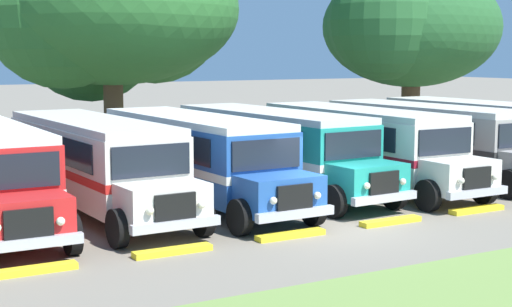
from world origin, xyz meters
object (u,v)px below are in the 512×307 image
(parked_bus_slot_4, at_px, (274,146))
(parked_bus_slot_7, at_px, (483,132))
(parked_bus_slot_5, at_px, (362,143))
(secondary_tree, at_px, (408,25))
(broad_shade_tree, at_px, (107,14))
(parked_bus_slot_2, at_px, (94,160))
(parked_bus_slot_3, at_px, (196,154))
(parked_bus_slot_6, at_px, (429,137))

(parked_bus_slot_4, distance_m, parked_bus_slot_7, 10.30)
(parked_bus_slot_4, distance_m, parked_bus_slot_5, 3.40)
(parked_bus_slot_5, xyz_separation_m, secondary_tree, (10.94, 10.27, 4.80))
(parked_bus_slot_7, bearing_deg, parked_bus_slot_5, -83.54)
(parked_bus_slot_4, bearing_deg, broad_shade_tree, -176.19)
(parked_bus_slot_2, relative_size, secondary_tree, 0.97)
(parked_bus_slot_7, xyz_separation_m, secondary_tree, (3.97, 9.47, 4.80))
(parked_bus_slot_2, relative_size, broad_shade_tree, 0.81)
(parked_bus_slot_4, xyz_separation_m, broad_shade_tree, (-1.58, 13.06, 5.15))
(parked_bus_slot_7, height_order, broad_shade_tree, broad_shade_tree)
(parked_bus_slot_3, distance_m, parked_bus_slot_4, 3.41)
(parked_bus_slot_3, height_order, parked_bus_slot_6, same)
(parked_bus_slot_2, xyz_separation_m, parked_bus_slot_4, (6.65, 0.26, 0.00))
(parked_bus_slot_6, height_order, parked_bus_slot_7, same)
(parked_bus_slot_2, height_order, parked_bus_slot_3, same)
(parked_bus_slot_5, bearing_deg, parked_bus_slot_7, 96.52)
(parked_bus_slot_4, height_order, parked_bus_slot_7, same)
(parked_bus_slot_3, relative_size, parked_bus_slot_7, 1.00)
(parked_bus_slot_2, relative_size, parked_bus_slot_4, 1.00)
(parked_bus_slot_7, bearing_deg, parked_bus_slot_4, -89.55)
(parked_bus_slot_4, bearing_deg, parked_bus_slot_5, 74.97)
(parked_bus_slot_5, relative_size, parked_bus_slot_7, 1.00)
(parked_bus_slot_5, bearing_deg, parked_bus_slot_3, -90.77)
(parked_bus_slot_5, relative_size, parked_bus_slot_6, 0.99)
(secondary_tree, bearing_deg, parked_bus_slot_4, -146.15)
(parked_bus_slot_5, xyz_separation_m, parked_bus_slot_7, (6.97, 0.80, 0.00))
(parked_bus_slot_2, height_order, broad_shade_tree, broad_shade_tree)
(parked_bus_slot_4, relative_size, parked_bus_slot_7, 1.01)
(parked_bus_slot_6, height_order, broad_shade_tree, broad_shade_tree)
(parked_bus_slot_3, xyz_separation_m, parked_bus_slot_7, (13.66, 0.71, 0.00))
(parked_bus_slot_7, bearing_deg, secondary_tree, 157.19)
(parked_bus_slot_3, distance_m, parked_bus_slot_7, 13.68)
(parked_bus_slot_4, relative_size, secondary_tree, 0.97)
(broad_shade_tree, bearing_deg, parked_bus_slot_4, -83.10)
(parked_bus_slot_3, bearing_deg, parked_bus_slot_4, 98.79)
(parked_bus_slot_4, distance_m, parked_bus_slot_6, 6.88)
(parked_bus_slot_5, bearing_deg, secondary_tree, 133.17)
(parked_bus_slot_3, distance_m, parked_bus_slot_6, 10.23)
(parked_bus_slot_5, height_order, parked_bus_slot_6, same)
(parked_bus_slot_2, height_order, parked_bus_slot_4, same)
(parked_bus_slot_2, xyz_separation_m, parked_bus_slot_7, (16.95, 0.35, 0.00))
(parked_bus_slot_2, relative_size, parked_bus_slot_5, 1.00)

